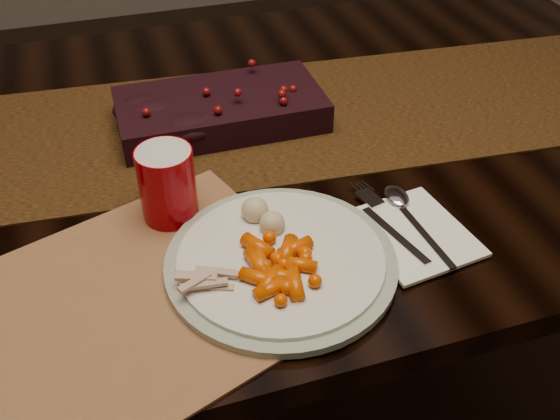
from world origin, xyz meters
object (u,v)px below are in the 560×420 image
object	(u,v)px
baby_carrots	(288,260)
mashed_potatoes	(254,211)
red_cup	(167,184)
dining_table	(241,290)
turkey_shreds	(208,283)
placemat_main	(117,310)
napkin	(413,233)
centerpiece	(220,105)
dinner_plate	(281,261)

from	to	relation	value
baby_carrots	mashed_potatoes	size ratio (longest dim) A/B	1.49
baby_carrots	red_cup	bearing A→B (deg)	126.29
dining_table	mashed_potatoes	size ratio (longest dim) A/B	22.99
turkey_shreds	mashed_potatoes	bearing A→B (deg)	48.95
dining_table	mashed_potatoes	xyz separation A→B (m)	(-0.03, -0.25, 0.42)
mashed_potatoes	turkey_shreds	distance (m)	0.13
placemat_main	napkin	xyz separation A→B (m)	(0.40, 0.01, 0.00)
centerpiece	turkey_shreds	bearing A→B (deg)	-105.57
dining_table	centerpiece	bearing A→B (deg)	99.09
placemat_main	mashed_potatoes	bearing A→B (deg)	4.27
baby_carrots	dining_table	bearing A→B (deg)	87.81
dining_table	placemat_main	bearing A→B (deg)	-124.27
turkey_shreds	red_cup	distance (m)	0.17
placemat_main	mashed_potatoes	distance (m)	0.22
dinner_plate	dining_table	bearing A→B (deg)	87.04
placemat_main	dinner_plate	world-z (taller)	dinner_plate
red_cup	centerpiece	bearing A→B (deg)	60.44
napkin	baby_carrots	bearing A→B (deg)	178.72
dinner_plate	napkin	size ratio (longest dim) A/B	1.88
baby_carrots	turkey_shreds	bearing A→B (deg)	-176.46
napkin	red_cup	size ratio (longest dim) A/B	1.49
centerpiece	mashed_potatoes	size ratio (longest dim) A/B	4.42
baby_carrots	mashed_potatoes	xyz separation A→B (m)	(-0.02, 0.09, 0.01)
napkin	red_cup	bearing A→B (deg)	147.46
dining_table	dinner_plate	xyz separation A→B (m)	(-0.02, -0.32, 0.39)
dining_table	baby_carrots	size ratio (longest dim) A/B	15.45
centerpiece	turkey_shreds	distance (m)	0.41
napkin	mashed_potatoes	bearing A→B (deg)	153.28
placemat_main	dinner_plate	distance (m)	0.21
turkey_shreds	placemat_main	bearing A→B (deg)	173.29
dining_table	placemat_main	distance (m)	0.55
centerpiece	napkin	size ratio (longest dim) A/B	2.16
dinner_plate	red_cup	world-z (taller)	red_cup
centerpiece	placemat_main	xyz separation A→B (m)	(-0.22, -0.38, -0.04)
dining_table	napkin	world-z (taller)	napkin
placemat_main	napkin	bearing A→B (deg)	-17.23
dining_table	turkey_shreds	distance (m)	0.54
placemat_main	dining_table	bearing A→B (deg)	36.56
centerpiece	placemat_main	world-z (taller)	centerpiece
placemat_main	red_cup	distance (m)	0.19
centerpiece	mashed_potatoes	bearing A→B (deg)	-94.63
mashed_potatoes	red_cup	size ratio (longest dim) A/B	0.73
placemat_main	baby_carrots	bearing A→B (deg)	-20.94
mashed_potatoes	dinner_plate	bearing A→B (deg)	-78.76
dinner_plate	napkin	distance (m)	0.19
mashed_potatoes	red_cup	distance (m)	0.13
dining_table	baby_carrots	xyz separation A→B (m)	(-0.01, -0.34, 0.40)
placemat_main	red_cup	size ratio (longest dim) A/B	4.50
centerpiece	dinner_plate	xyz separation A→B (m)	(-0.01, -0.37, -0.03)
mashed_potatoes	red_cup	world-z (taller)	red_cup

